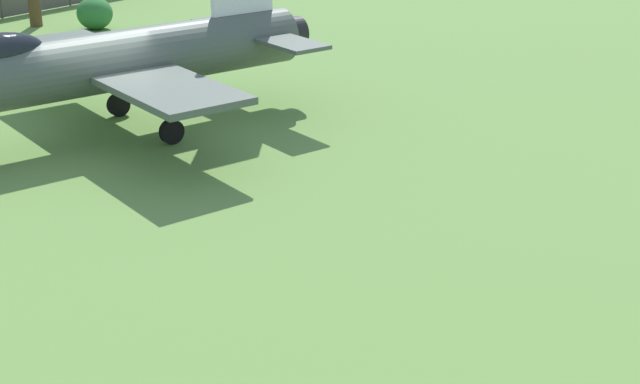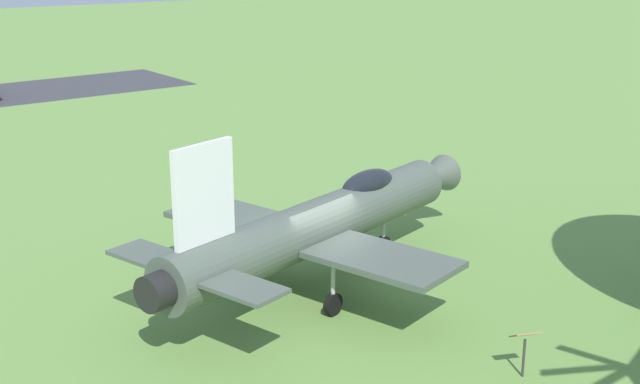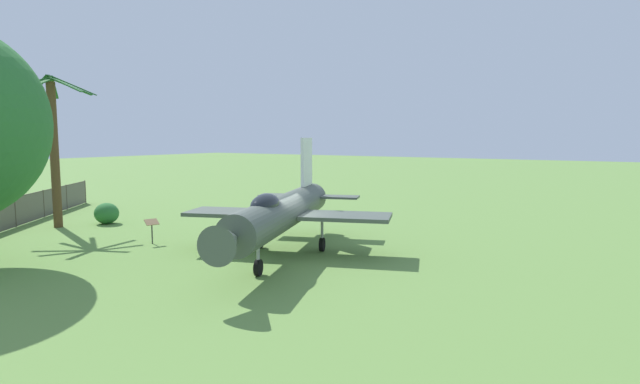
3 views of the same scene
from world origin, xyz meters
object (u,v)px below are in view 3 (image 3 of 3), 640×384
object	(u,v)px
display_jet	(281,212)
shrub_by_tree	(107,213)
palm_tree	(54,146)
info_plaque	(152,226)

from	to	relation	value
display_jet	shrub_by_tree	xyz separation A→B (m)	(-13.28, 1.14, -1.28)
display_jet	shrub_by_tree	world-z (taller)	display_jet
display_jet	palm_tree	bearing A→B (deg)	-106.29
display_jet	shrub_by_tree	size ratio (longest dim) A/B	8.84
shrub_by_tree	palm_tree	bearing A→B (deg)	-120.80
display_jet	info_plaque	xyz separation A→B (m)	(-6.66, -1.09, -1.02)
shrub_by_tree	display_jet	bearing A→B (deg)	-4.91
display_jet	palm_tree	size ratio (longest dim) A/B	1.49
display_jet	info_plaque	distance (m)	6.83
palm_tree	info_plaque	distance (m)	8.66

